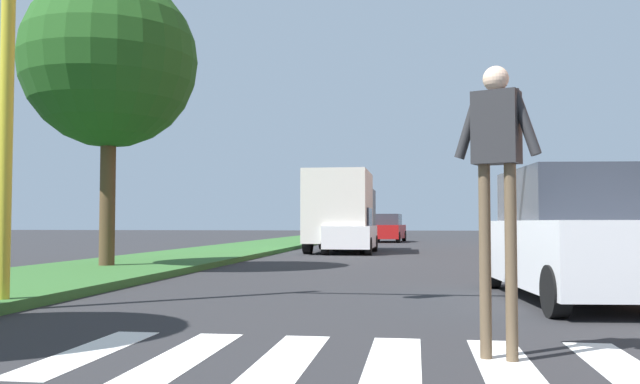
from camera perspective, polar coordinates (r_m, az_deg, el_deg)
ground_plane at (r=28.30m, az=7.79°, el=-4.93°), size 140.00×140.00×0.00m
crosswalk at (r=5.76m, az=6.31°, el=-14.12°), size 5.85×2.20×0.01m
median_strip at (r=27.22m, az=-6.89°, el=-4.87°), size 3.93×64.00×0.15m
tree_mid at (r=17.02m, az=-17.49°, el=10.55°), size 4.15×4.15×6.94m
sidewalk_right at (r=27.30m, az=23.81°, el=-4.66°), size 3.00×64.00×0.15m
pedestrian_performer at (r=5.88m, az=14.82°, el=2.43°), size 0.72×0.37×2.49m
suv_crossing at (r=10.71m, az=20.92°, el=-3.64°), size 2.36×4.76×1.97m
sedan_midblock at (r=25.24m, az=2.67°, el=-3.46°), size 1.79×4.08×1.70m
sedan_distant at (r=40.05m, az=5.76°, el=-3.15°), size 2.17×4.52×1.67m
sedan_far_horizon at (r=53.98m, az=4.99°, el=-2.98°), size 2.09×4.67×1.75m
truck_box_delivery at (r=26.47m, az=1.86°, el=-1.58°), size 2.40×6.20×3.10m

